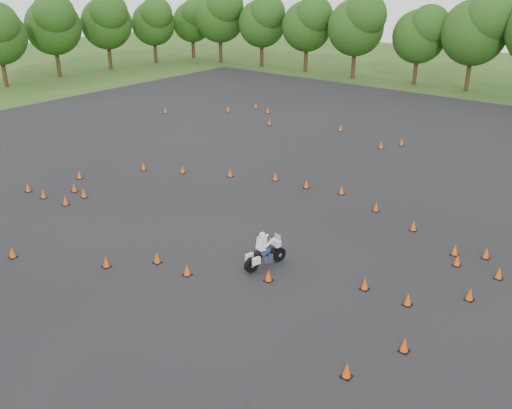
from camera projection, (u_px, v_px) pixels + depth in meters
The scene contains 4 objects.
ground at pixel (195, 262), 23.14m from camera, with size 140.00×140.00×0.00m, color #2D5119.
asphalt_pad at pixel (282, 215), 27.47m from camera, with size 62.00×62.00×0.00m, color black.
traffic_cones at pixel (285, 216), 26.80m from camera, with size 36.77×32.62×0.45m.
rider_white at pixel (265, 249), 22.47m from camera, with size 2.03×0.62×1.57m, color silver, non-canonical shape.
Camera 1 is at (14.64, -14.47, 11.10)m, focal length 40.00 mm.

